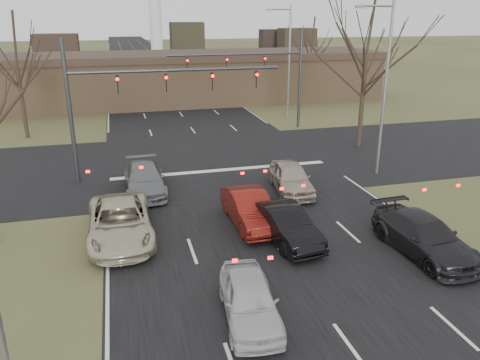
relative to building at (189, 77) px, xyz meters
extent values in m
plane|color=#424525|center=(-2.00, -38.00, -2.67)|extent=(360.00, 360.00, 0.00)
cube|color=black|center=(-2.00, 22.00, -2.66)|extent=(14.00, 300.00, 0.02)
cube|color=black|center=(-2.00, -23.00, -2.65)|extent=(200.00, 14.00, 0.02)
cube|color=#856648|center=(0.00, 0.00, -0.37)|extent=(42.00, 10.00, 4.60)
cube|color=#38281E|center=(0.00, 0.00, 2.28)|extent=(42.40, 10.40, 0.70)
cylinder|color=#383A3D|center=(-10.50, -25.00, 1.33)|extent=(0.24, 0.24, 8.00)
cylinder|color=#383A3D|center=(-4.50, -25.00, 3.53)|extent=(12.00, 0.18, 0.18)
imported|color=black|center=(-7.83, -25.00, 2.83)|extent=(0.16, 0.20, 1.00)
imported|color=black|center=(-5.17, -25.00, 2.83)|extent=(0.16, 0.20, 1.00)
imported|color=black|center=(-2.50, -25.00, 2.83)|extent=(0.16, 0.20, 1.00)
imported|color=black|center=(0.17, -25.00, 2.83)|extent=(0.16, 0.20, 1.00)
cylinder|color=#383A3D|center=(7.00, -15.00, 1.33)|extent=(0.24, 0.24, 8.00)
cylinder|color=#383A3D|center=(1.50, -15.00, 3.53)|extent=(11.00, 0.18, 0.18)
imported|color=black|center=(3.86, -15.00, 2.83)|extent=(0.16, 0.20, 1.00)
imported|color=black|center=(0.71, -15.00, 2.83)|extent=(0.16, 0.20, 1.00)
imported|color=black|center=(-2.43, -15.00, 2.83)|extent=(0.16, 0.20, 1.00)
cylinder|color=gray|center=(7.00, -28.00, 2.33)|extent=(0.18, 0.18, 10.00)
cylinder|color=gray|center=(6.00, -28.00, 6.93)|extent=(2.00, 0.12, 0.12)
cube|color=gray|center=(5.00, -28.00, 6.88)|extent=(0.50, 0.25, 0.15)
cylinder|color=gray|center=(7.50, -11.00, 2.33)|extent=(0.18, 0.18, 10.00)
cylinder|color=gray|center=(6.50, -11.00, 6.93)|extent=(2.00, 0.12, 0.12)
cube|color=gray|center=(5.50, -11.00, 6.88)|extent=(0.50, 0.25, 0.15)
cylinder|color=black|center=(9.00, -22.00, 0.50)|extent=(0.32, 0.32, 6.33)
cylinder|color=black|center=(-15.00, -13.00, -0.05)|extent=(0.32, 0.32, 5.23)
cylinder|color=black|center=(13.00, -3.00, -0.19)|extent=(0.32, 0.32, 4.95)
imported|color=beige|center=(-8.28, -33.08, -1.86)|extent=(2.71, 5.80, 1.60)
imported|color=#BCBCBE|center=(-4.46, -39.88, -1.96)|extent=(2.08, 4.27, 1.40)
imported|color=black|center=(-1.50, -35.04, -1.92)|extent=(2.13, 4.69, 1.49)
imported|color=black|center=(3.51, -37.53, -1.91)|extent=(2.40, 5.34, 1.52)
imported|color=slate|center=(-6.87, -27.58, -1.92)|extent=(2.09, 5.12, 1.48)
imported|color=maroon|center=(-2.50, -33.06, -1.89)|extent=(1.76, 4.73, 1.54)
imported|color=#B1A28F|center=(0.85, -29.54, -1.88)|extent=(2.43, 4.82, 1.57)
camera|label=1|loc=(-7.97, -52.00, 6.48)|focal=35.00mm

